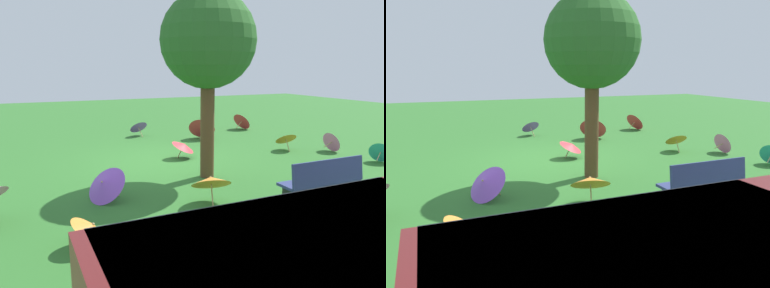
{
  "view_description": "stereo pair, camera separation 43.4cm",
  "coord_description": "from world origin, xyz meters",
  "views": [
    {
      "loc": [
        3.45,
        9.24,
        2.49
      ],
      "look_at": [
        -0.42,
        0.86,
        0.6
      ],
      "focal_mm": 35.29,
      "sensor_mm": 36.0,
      "label": 1
    },
    {
      "loc": [
        3.05,
        9.41,
        2.49
      ],
      "look_at": [
        -0.42,
        0.86,
        0.6
      ],
      "focal_mm": 35.29,
      "sensor_mm": 36.0,
      "label": 2
    }
  ],
  "objects": [
    {
      "name": "parasol_red_2",
      "position": [
        -2.38,
        -2.54,
        0.42
      ],
      "size": [
        1.16,
        1.1,
        0.83
      ],
      "color": "tan",
      "rests_on": "ground"
    },
    {
      "name": "park_bench",
      "position": [
        -1.42,
        4.32,
        0.47
      ],
      "size": [
        1.61,
        0.5,
        0.9
      ],
      "color": "navy",
      "rests_on": "ground"
    },
    {
      "name": "parasol_pink_2",
      "position": [
        -5.02,
        0.96,
        0.31
      ],
      "size": [
        0.55,
        0.64,
        0.62
      ],
      "color": "tan",
      "rests_on": "ground"
    },
    {
      "name": "ground",
      "position": [
        0.0,
        0.0,
        0.0
      ],
      "size": [
        40.0,
        40.0,
        0.0
      ],
      "primitive_type": "plane",
      "color": "#2D6B28"
    },
    {
      "name": "parasol_purple_1",
      "position": [
        -0.48,
        -3.99,
        0.37
      ],
      "size": [
        0.76,
        0.71,
        0.64
      ],
      "color": "tan",
      "rests_on": "ground"
    },
    {
      "name": "parasol_red_0",
      "position": [
        -0.62,
        -0.12,
        0.35
      ],
      "size": [
        0.9,
        0.91,
        0.56
      ],
      "color": "tan",
      "rests_on": "ground"
    },
    {
      "name": "parasol_orange_2",
      "position": [
        0.36,
        3.38,
        0.45
      ],
      "size": [
        0.91,
        0.89,
        0.69
      ],
      "color": "tan",
      "rests_on": "ground"
    },
    {
      "name": "parasol_purple_2",
      "position": [
        2.11,
        2.43,
        0.35
      ],
      "size": [
        0.98,
        1.03,
        0.69
      ],
      "color": "tan",
      "rests_on": "ground"
    },
    {
      "name": "shade_tree",
      "position": [
        -0.39,
        1.75,
        3.02
      ],
      "size": [
        2.11,
        2.11,
        4.12
      ],
      "color": "brown",
      "rests_on": "ground"
    },
    {
      "name": "parasol_orange_1",
      "position": [
        2.67,
        4.2,
        0.3
      ],
      "size": [
        0.66,
        0.69,
        0.52
      ],
      "color": "tan",
      "rests_on": "ground"
    },
    {
      "name": "parasol_teal_0",
      "position": [
        -5.2,
        2.48,
        0.29
      ],
      "size": [
        0.64,
        0.68,
        0.58
      ],
      "color": "tan",
      "rests_on": "ground"
    },
    {
      "name": "parasol_red_3",
      "position": [
        -4.78,
        -3.68,
        0.35
      ],
      "size": [
        0.76,
        0.9,
        0.71
      ],
      "color": "tan",
      "rests_on": "ground"
    },
    {
      "name": "parasol_orange_0",
      "position": [
        -3.84,
        0.23,
        0.39
      ],
      "size": [
        0.71,
        0.66,
        0.61
      ],
      "color": "tan",
      "rests_on": "ground"
    }
  ]
}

